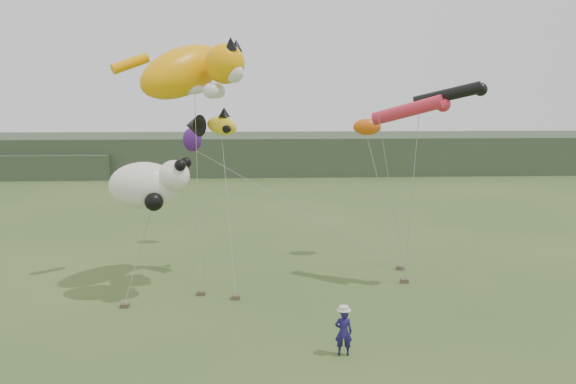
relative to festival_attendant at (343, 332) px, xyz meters
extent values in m
plane|color=#385123|center=(-0.26, 0.92, -0.79)|extent=(120.00, 120.00, 0.00)
cube|color=#2D3D28|center=(-0.26, 45.92, 1.21)|extent=(90.00, 12.00, 4.00)
imported|color=#1C1653|center=(0.00, 0.00, 0.00)|extent=(0.60, 0.42, 1.57)
cube|color=brown|center=(-5.21, 5.83, -0.70)|extent=(0.33, 0.27, 0.17)
cube|color=brown|center=(-3.72, 5.26, -0.70)|extent=(0.33, 0.27, 0.17)
cube|color=brown|center=(3.83, 6.96, -0.70)|extent=(0.33, 0.27, 0.17)
cube|color=brown|center=(-8.12, 4.57, -0.70)|extent=(0.33, 0.27, 0.17)
cube|color=brown|center=(4.13, 8.91, -0.70)|extent=(0.33, 0.27, 0.17)
ellipsoid|color=#FAA304|center=(-5.93, 7.78, 8.61)|extent=(4.84, 4.90, 3.36)
sphere|color=#FAA304|center=(-4.08, 6.86, 8.88)|extent=(1.66, 1.66, 1.66)
cone|color=black|center=(-3.80, 6.40, 9.67)|extent=(0.52, 0.63, 0.62)
cone|color=black|center=(-3.62, 7.32, 9.67)|extent=(0.52, 0.60, 0.59)
sphere|color=white|center=(-3.71, 6.58, 8.51)|extent=(0.83, 0.83, 0.83)
ellipsoid|color=white|center=(-5.74, 7.51, 7.87)|extent=(1.63, 0.81, 0.51)
sphere|color=white|center=(-4.63, 6.31, 7.78)|extent=(0.65, 0.65, 0.65)
sphere|color=white|center=(-4.45, 7.60, 7.78)|extent=(0.65, 0.65, 0.65)
cylinder|color=#FAA304|center=(-8.33, 8.52, 8.98)|extent=(1.72, 1.26, 1.00)
ellipsoid|color=yellow|center=(-4.39, 8.89, 6.21)|extent=(1.79, 1.45, 1.04)
cone|color=black|center=(-5.75, 9.23, 6.21)|extent=(1.21, 1.28, 1.02)
cone|color=black|center=(-4.28, 8.89, 6.83)|extent=(0.57, 0.57, 0.45)
cone|color=black|center=(-4.05, 8.33, 6.10)|extent=(0.60, 0.63, 0.45)
cone|color=black|center=(-4.05, 9.46, 6.10)|extent=(0.60, 0.63, 0.45)
cylinder|color=black|center=(5.26, 6.57, 7.61)|extent=(2.77, 1.69, 1.15)
sphere|color=black|center=(6.52, 6.12, 7.83)|extent=(0.56, 0.56, 0.56)
cylinder|color=red|center=(3.71, 7.10, 6.95)|extent=(2.95, 2.25, 1.37)
sphere|color=red|center=(5.12, 6.59, 7.20)|extent=(0.62, 0.62, 0.62)
ellipsoid|color=white|center=(-7.41, 5.88, 3.96)|extent=(2.87, 1.91, 1.91)
sphere|color=white|center=(-6.14, 5.56, 4.38)|extent=(1.28, 1.28, 1.28)
sphere|color=black|center=(-5.82, 5.14, 4.86)|extent=(0.47, 0.47, 0.47)
sphere|color=black|center=(-5.71, 6.04, 4.86)|extent=(0.47, 0.47, 0.47)
sphere|color=black|center=(-6.88, 5.03, 3.42)|extent=(0.74, 0.74, 0.74)
sphere|color=black|center=(-8.26, 6.20, 3.53)|extent=(0.74, 0.74, 0.74)
ellipsoid|color=#DB560C|center=(2.81, 11.30, 6.01)|extent=(1.44, 0.84, 0.84)
ellipsoid|color=#43166E|center=(-6.39, 14.22, 5.17)|extent=(1.08, 0.72, 1.31)
camera|label=1|loc=(-2.68, -17.07, 7.59)|focal=35.00mm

